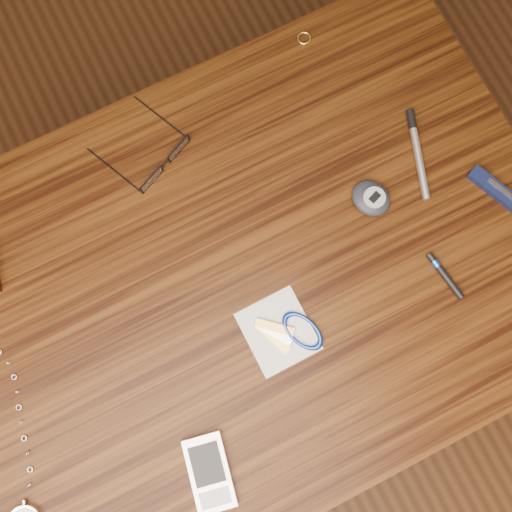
% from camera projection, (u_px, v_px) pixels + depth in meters
% --- Properties ---
extents(ground, '(3.80, 3.80, 0.00)m').
position_uv_depth(ground, '(246.00, 318.00, 1.60)').
color(ground, '#472814').
rests_on(ground, ground).
extents(desk, '(1.00, 0.70, 0.75)m').
position_uv_depth(desk, '(240.00, 290.00, 0.96)').
color(desk, '#381D08').
rests_on(desk, ground).
extents(eyeglasses, '(0.15, 0.15, 0.03)m').
position_uv_depth(eyeglasses, '(162.00, 161.00, 0.89)').
color(eyeglasses, black).
rests_on(eyeglasses, desk).
extents(gold_ring, '(0.02, 0.02, 0.00)m').
position_uv_depth(gold_ring, '(304.00, 38.00, 0.94)').
color(gold_ring, '#EED969').
rests_on(gold_ring, desk).
extents(pda_phone, '(0.08, 0.11, 0.02)m').
position_uv_depth(pda_phone, '(210.00, 473.00, 0.81)').
color(pda_phone, '#B8B7BC').
rests_on(pda_phone, desk).
extents(pedometer, '(0.07, 0.08, 0.03)m').
position_uv_depth(pedometer, '(371.00, 198.00, 0.88)').
color(pedometer, '#20212B').
rests_on(pedometer, desk).
extents(notepad_keys, '(0.12, 0.11, 0.01)m').
position_uv_depth(notepad_keys, '(291.00, 331.00, 0.85)').
color(notepad_keys, silver).
rests_on(notepad_keys, desk).
extents(pocket_knife, '(0.06, 0.10, 0.01)m').
position_uv_depth(pocket_knife, '(497.00, 191.00, 0.88)').
color(pocket_knife, '#0C1535').
rests_on(pocket_knife, desk).
extents(silver_pen, '(0.06, 0.14, 0.01)m').
position_uv_depth(silver_pen, '(417.00, 147.00, 0.90)').
color(silver_pen, silver).
rests_on(silver_pen, desk).
extents(black_blue_pen, '(0.02, 0.08, 0.01)m').
position_uv_depth(black_blue_pen, '(444.00, 274.00, 0.86)').
color(black_blue_pen, black).
rests_on(black_blue_pen, desk).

